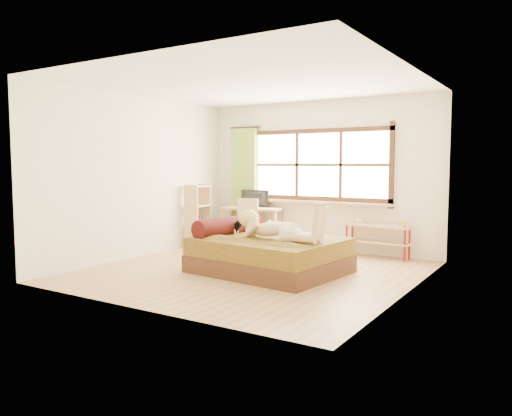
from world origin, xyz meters
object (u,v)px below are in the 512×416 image
Objects in this scene: desk at (252,212)px; pipe_shelf at (378,233)px; bed at (267,253)px; kitten at (233,226)px; woman at (277,218)px; chair at (246,221)px; bookshelf at (198,215)px.

pipe_shelf is at bearing -6.53° from desk.
kitten is (-0.67, 0.09, 0.35)m from bed.
woman is at bearing -3.72° from kitten.
woman reaches higher than kitten.
kitten is 1.90m from desk.
bookshelf reaches higher than chair.
desk is (-1.43, 1.84, 0.37)m from bed.
kitten reaches higher than pipe_shelf.
woman reaches higher than desk.
bed is 0.57m from woman.
kitten is at bearing -128.18° from pipe_shelf.
desk is (-1.63, 1.89, -0.15)m from woman.
pipe_shelf is at bearing 2.36° from chair.
desk reaches higher than kitten.
kitten is 1.54m from chair.
chair is at bearing 141.28° from woman.
kitten is 0.27× the size of pipe_shelf.
bookshelf reaches higher than desk.
bed reaches higher than pipe_shelf.
woman reaches higher than pipe_shelf.
bookshelf reaches higher than kitten.
chair is at bearing -86.09° from desk.
desk reaches higher than pipe_shelf.
bed is 2.36m from desk.
woman is (0.20, -0.06, 0.53)m from bed.
desk is at bearing 93.91° from chair.
kitten is 0.32× the size of chair.
bed is 7.19× the size of kitten.
kitten is at bearing -75.90° from desk.
kitten is at bearing 176.28° from woman.
desk is 2.44m from pipe_shelf.
desk is 1.07× the size of bookshelf.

